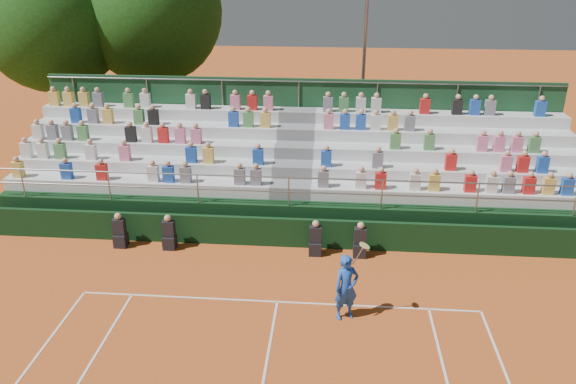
# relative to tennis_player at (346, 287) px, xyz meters

# --- Properties ---
(ground) EXTENTS (90.00, 90.00, 0.00)m
(ground) POSITION_rel_tennis_player_xyz_m (-1.85, 0.53, -0.91)
(ground) COLOR #C55820
(ground) RESTS_ON ground
(courtside_wall) EXTENTS (20.00, 0.15, 1.00)m
(courtside_wall) POSITION_rel_tennis_player_xyz_m (-1.85, 3.73, -0.41)
(courtside_wall) COLOR black
(courtside_wall) RESTS_ON ground
(line_officials) EXTENTS (8.14, 0.40, 1.19)m
(line_officials) POSITION_rel_tennis_player_xyz_m (-3.34, 3.28, -0.44)
(line_officials) COLOR black
(line_officials) RESTS_ON ground
(grandstand) EXTENTS (20.00, 5.20, 4.40)m
(grandstand) POSITION_rel_tennis_player_xyz_m (-1.86, 6.97, 0.17)
(grandstand) COLOR black
(grandstand) RESTS_ON ground
(tennis_player) EXTENTS (0.92, 0.67, 2.22)m
(tennis_player) POSITION_rel_tennis_player_xyz_m (0.00, 0.00, 0.00)
(tennis_player) COLOR blue
(tennis_player) RESTS_ON ground
(tree_west) EXTENTS (6.35, 6.35, 9.19)m
(tree_west) POSITION_rel_tennis_player_xyz_m (-13.21, 12.69, 5.09)
(tree_west) COLOR #3D2B16
(tree_west) RESTS_ON ground
(tree_east) EXTENTS (6.64, 6.64, 9.66)m
(tree_east) POSITION_rel_tennis_player_xyz_m (-9.09, 14.06, 5.42)
(tree_east) COLOR #3D2B16
(tree_east) RESTS_ON ground
(floodlight_mast) EXTENTS (0.60, 0.25, 8.98)m
(floodlight_mast) POSITION_rel_tennis_player_xyz_m (0.78, 12.89, 4.27)
(floodlight_mast) COLOR gray
(floodlight_mast) RESTS_ON ground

